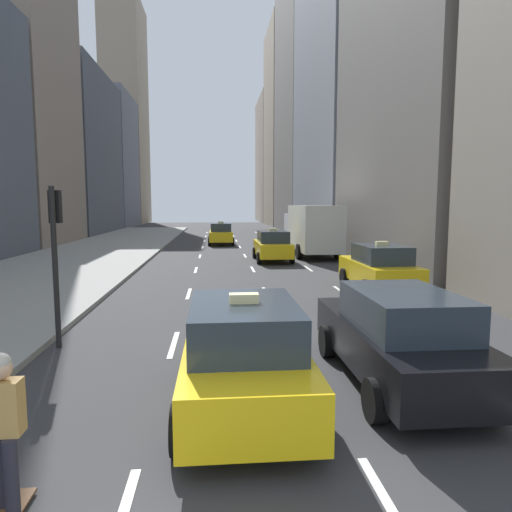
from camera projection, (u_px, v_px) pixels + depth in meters
The scene contains 12 objects.
sidewalk_left at pixel (92, 254), 28.66m from camera, with size 8.00×66.00×0.15m, color gray.
lane_markings at pixel (248, 262), 25.55m from camera, with size 5.72×56.00×0.01m.
building_row_left at pixel (65, 105), 45.29m from camera, with size 6.00×82.61×36.27m.
building_row_right at pixel (314, 115), 51.64m from camera, with size 6.00×91.97×34.65m.
taxi_lead at pixel (221, 234), 36.49m from camera, with size 2.02×4.40×1.87m.
taxi_second at pixel (273, 246), 25.84m from camera, with size 2.02×4.40×1.87m.
taxi_third at pixel (243, 353), 7.13m from camera, with size 2.02×4.40×1.87m.
taxi_fourth at pixel (379, 268), 16.84m from camera, with size 2.02×4.40×1.87m.
sedan_black_near at pixel (398, 336), 8.10m from camera, with size 2.02×4.73×1.72m.
box_truck at pixel (311, 228), 28.80m from camera, with size 2.58×8.40×3.15m.
skateboarder at pixel (5, 428), 4.57m from camera, with size 0.36×0.80×1.75m.
traffic_light_pole at pixel (55, 240), 10.08m from camera, with size 0.24×0.42×3.60m.
Camera 1 is at (0.79, -2.29, 3.20)m, focal length 32.00 mm.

